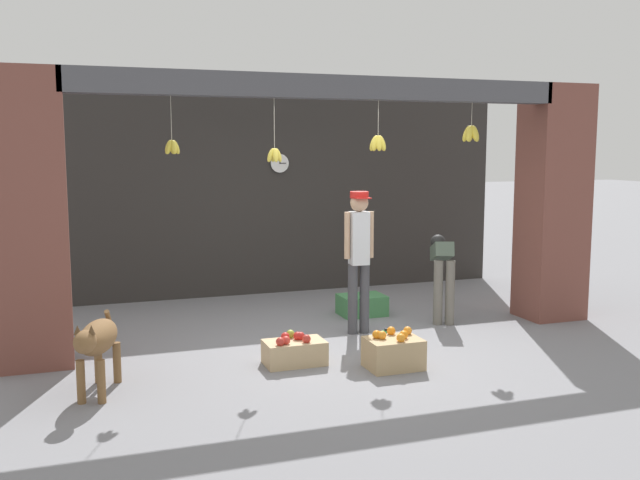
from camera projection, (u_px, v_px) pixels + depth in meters
ground_plane at (333, 345)px, 7.59m from camera, size 60.00×60.00×0.00m
shop_back_wall at (263, 195)px, 10.11m from camera, size 7.21×0.12×2.82m
shop_pillar_left at (29, 220)px, 6.72m from camera, size 0.70×0.60×2.82m
shop_pillar_right at (553, 203)px, 8.65m from camera, size 0.70×0.60×2.82m
storefront_awning at (332, 90)px, 7.36m from camera, size 5.31×0.29×0.90m
dog at (97, 341)px, 6.01m from camera, size 0.47×0.98×0.69m
shopkeeper at (359, 251)px, 7.94m from camera, size 0.34×0.27×1.60m
worker_stooping at (442, 267)px, 8.57m from camera, size 0.43×0.75×1.00m
fruit_crate_oranges at (393, 352)px, 6.77m from camera, size 0.51×0.38×0.37m
fruit_crate_apples at (294, 351)px, 6.89m from camera, size 0.58×0.35×0.31m
produce_box_green at (362, 305)px, 8.92m from camera, size 0.56×0.42×0.25m
water_bottle at (386, 340)px, 7.34m from camera, size 0.08×0.08×0.24m
wall_clock at (280, 163)px, 10.06m from camera, size 0.28×0.03×0.28m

